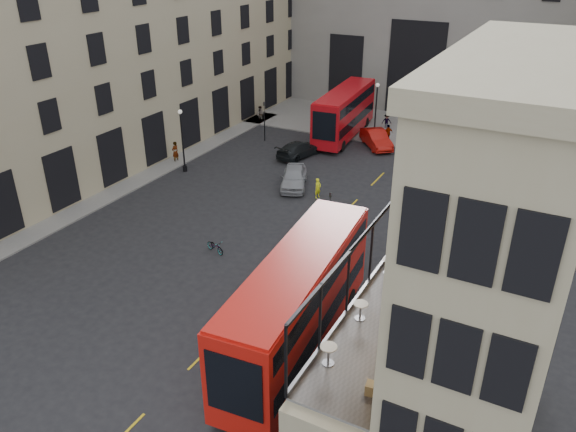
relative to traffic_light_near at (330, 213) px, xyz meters
The scene contains 31 objects.
ground 12.28m from the traffic_light_near, 85.24° to the right, with size 140.00×140.00×0.00m, color black.
host_building_main 17.11m from the traffic_light_near, 47.61° to the right, with size 7.26×11.40×15.10m.
host_frontage 14.15m from the traffic_light_near, 57.99° to the right, with size 3.00×11.00×4.50m, color tan.
cafe_floor 14.31m from the traffic_light_near, 57.99° to the right, with size 3.00×10.00×0.10m, color slate.
building_left 28.61m from the traffic_light_near, 162.87° to the left, with size 14.60×50.60×22.00m.
gateway 36.87m from the traffic_light_near, 96.34° to the left, with size 35.00×10.60×18.00m.
pavement_far 26.58m from the traffic_light_near, 100.89° to the left, with size 40.00×12.00×0.12m, color slate.
pavement_left 21.13m from the traffic_light_near, behind, with size 8.00×48.00×0.12m, color slate.
traffic_light_near is the anchor object (origin of this frame).
traffic_light_far 21.26m from the traffic_light_near, 131.19° to the left, with size 0.16×0.20×3.80m.
street_lamp_a 17.09m from the traffic_light_near, 159.44° to the left, with size 0.36×0.36×5.33m.
street_lamp_b 22.56m from the traffic_light_near, 102.80° to the left, with size 0.36×0.36×5.33m.
bus_near 10.06m from the traffic_light_near, 74.27° to the right, with size 3.94×12.80×5.03m.
bus_far 22.07m from the traffic_light_near, 110.42° to the left, with size 3.59×11.84×4.65m.
car_a 9.92m from the traffic_light_near, 130.57° to the left, with size 1.89×4.71×1.60m, color #94969C.
car_b 19.75m from the traffic_light_near, 101.23° to the left, with size 1.71×4.92×1.62m, color #A9100A.
car_c 16.46m from the traffic_light_near, 123.61° to the left, with size 1.96×4.82×1.40m, color black.
bicycle 7.50m from the traffic_light_near, 146.39° to the right, with size 0.54×1.56×0.82m, color gray.
cyclist 7.66m from the traffic_light_near, 120.63° to the left, with size 0.57×0.37×1.56m, color #F7F81A.
pedestrian_a 27.34m from the traffic_light_near, 129.68° to the left, with size 0.83×0.64×1.70m, color gray.
pedestrian_b 25.53m from the traffic_light_near, 100.83° to the left, with size 1.03×0.59×1.59m, color gray.
pedestrian_c 21.52m from the traffic_light_near, 98.91° to the left, with size 1.01×0.42×1.73m, color gray.
pedestrian_d 21.87m from the traffic_light_near, 69.39° to the left, with size 0.82×0.53×1.68m, color gray.
pedestrian_e 19.49m from the traffic_light_near, 157.83° to the left, with size 0.69×0.45×1.89m, color gray.
cafe_table_near 16.48m from the traffic_light_near, 66.33° to the right, with size 0.60×0.60×0.75m.
cafe_table_mid 13.92m from the traffic_light_near, 61.28° to the right, with size 0.57×0.57×0.71m.
cafe_table_far 10.88m from the traffic_light_near, 52.28° to the right, with size 0.56×0.56×0.70m.
cafe_chair_a 17.81m from the traffic_light_near, 61.68° to the right, with size 0.42×0.42×0.77m.
cafe_chair_b 15.02m from the traffic_light_near, 56.07° to the right, with size 0.42×0.42×0.75m.
cafe_chair_c 15.03m from the traffic_light_near, 55.67° to the right, with size 0.49×0.49×0.92m.
cafe_chair_d 12.24m from the traffic_light_near, 43.71° to the right, with size 0.55×0.55×0.96m.
Camera 1 is at (11.38, -16.88, 17.92)m, focal length 35.00 mm.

